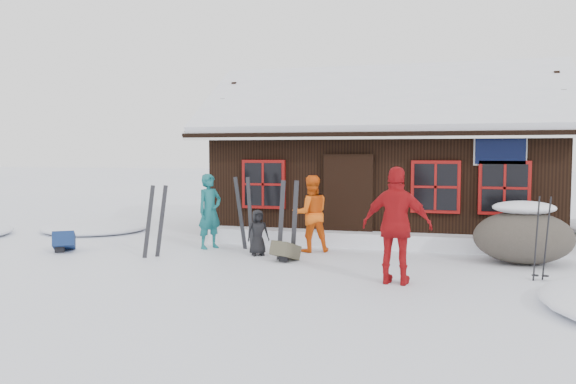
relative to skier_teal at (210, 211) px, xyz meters
name	(u,v)px	position (x,y,z in m)	size (l,w,h in m)	color
ground	(280,263)	(1.94, -1.20, -0.82)	(120.00, 120.00, 0.00)	white
mountain_hut	(386,172)	(3.44, 3.78, 0.76)	(8.90, 6.09, 4.42)	black
snow_drift	(374,239)	(3.44, 1.05, -0.64)	(7.60, 0.60, 0.35)	white
snow_mounds	(379,251)	(3.59, 0.67, -0.82)	(20.60, 13.20, 0.48)	white
skier_teal	(210,211)	(0.00, 0.00, 0.00)	(0.59, 0.39, 1.63)	#145D61
skier_orange_left	(311,214)	(2.22, 0.18, -0.01)	(0.79, 0.61, 1.62)	#F05D11
skier_orange_right	(397,226)	(4.18, -2.34, 0.12)	(1.10, 0.46, 1.87)	#AA1115
skier_crouched	(258,233)	(1.27, -0.52, -0.35)	(0.46, 0.30, 0.93)	black
boulder	(523,235)	(6.36, -0.05, -0.28)	(1.81, 1.36, 1.06)	#4E483E
ski_pair_left	(155,222)	(-0.65, -1.24, -0.12)	(0.47, 0.27, 1.50)	black
ski_pair_mid	(245,214)	(0.79, 0.08, -0.05)	(0.53, 0.23, 1.62)	black
ski_pair_right	(288,221)	(1.98, -0.79, -0.07)	(0.44, 0.12, 1.60)	black
ski_poles	(541,240)	(6.44, -1.47, -0.14)	(0.25, 0.13, 1.42)	black
backpack_blue	(64,244)	(-2.83, -1.17, -0.66)	(0.43, 0.57, 0.31)	navy
backpack_olive	(285,254)	(1.98, -0.97, -0.68)	(0.38, 0.50, 0.27)	#4D4837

